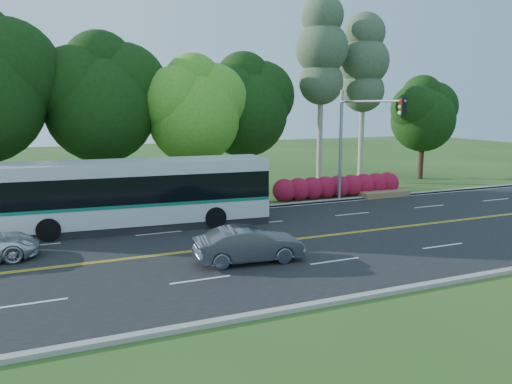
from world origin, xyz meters
name	(u,v)px	position (x,y,z in m)	size (l,w,h in m)	color
ground	(304,239)	(0.00, 0.00, 0.00)	(120.00, 120.00, 0.00)	#274F1A
road	(304,238)	(0.00, 0.00, 0.01)	(60.00, 14.00, 0.02)	black
curb_north	(246,208)	(0.00, 7.15, 0.07)	(60.00, 0.30, 0.15)	#9F988F
curb_south	(406,289)	(0.00, -7.15, 0.07)	(60.00, 0.30, 0.15)	#9F988F
grass_verge	(235,203)	(0.00, 9.00, 0.05)	(60.00, 4.00, 0.10)	#274F1A
lane_markings	(302,238)	(-0.09, 0.00, 0.02)	(57.60, 13.82, 0.00)	gold
tree_row	(139,95)	(-5.15, 12.13, 6.73)	(44.70, 9.10, 13.84)	black
bougainvillea_hedge	(341,187)	(7.18, 8.15, 0.72)	(9.50, 2.25, 1.50)	maroon
traffic_signal	(358,129)	(6.49, 5.40, 4.67)	(0.42, 6.10, 7.00)	gray
transit_bus	(138,195)	(-6.67, 5.00, 1.69)	(13.05, 3.68, 3.37)	silver
sedan	(249,245)	(-3.66, -2.28, 0.72)	(1.48, 4.26, 1.40)	#545966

